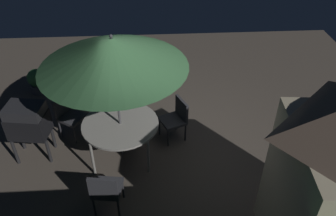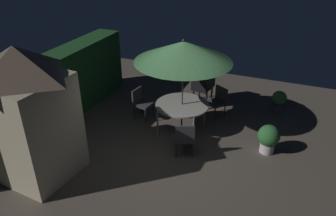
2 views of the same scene
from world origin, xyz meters
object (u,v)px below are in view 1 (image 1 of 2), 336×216
Objects in this scene: bbq_grill at (28,121)px; potted_plant_by_grill at (134,75)px; chair_far_side at (176,117)px; chair_near_shed at (106,189)px; patio_table at (120,125)px; potted_plant_by_shed at (37,81)px; chair_toward_hedge at (68,114)px; patio_umbrella at (113,53)px.

potted_plant_by_grill is at bearing -130.12° from bbq_grill.
chair_far_side is at bearing 115.49° from potted_plant_by_grill.
chair_near_shed and chair_far_side have the same top height.
potted_plant_by_shed is (2.19, -2.36, -0.40)m from patio_table.
chair_toward_hedge is 1.98m from potted_plant_by_shed.
chair_toward_hedge is at bearing 50.97° from potted_plant_by_grill.
patio_table is 1.60× the size of chair_near_shed.
chair_near_shed is at bearing 82.23° from patio_umbrella.
potted_plant_by_shed is at bearing -47.16° from patio_umbrella.
patio_umbrella reaches higher than chair_near_shed.
patio_table is 3.25m from potted_plant_by_shed.
chair_near_shed reaches higher than potted_plant_by_shed.
chair_near_shed is at bearing 54.82° from chair_far_side.
chair_toward_hedge is at bearing -65.50° from chair_near_shed.
chair_near_shed is (0.18, 1.34, -0.21)m from patio_table.
bbq_grill is 2.11m from chair_near_shed.
chair_toward_hedge is at bearing -32.53° from patio_umbrella.
bbq_grill is 1.91× the size of potted_plant_by_shed.
patio_umbrella is 2.14× the size of bbq_grill.
potted_plant_by_grill is (-1.32, -1.62, -0.10)m from chair_toward_hedge.
potted_plant_by_shed is at bearing -56.97° from chair_toward_hedge.
chair_near_shed is (0.18, 1.34, -1.73)m from patio_umbrella.
potted_plant_by_grill is (0.89, -1.87, -0.10)m from chair_far_side.
chair_near_shed is (-1.52, 1.42, -0.33)m from bbq_grill.
patio_umbrella is at bearing 177.24° from bbq_grill.
bbq_grill is at bearing 47.21° from chair_toward_hedge.
bbq_grill is 2.98m from potted_plant_by_grill.
chair_near_shed is at bearing 136.91° from bbq_grill.
potted_plant_by_shed is (2.19, -2.36, -1.92)m from patio_umbrella.
patio_umbrella is 2.86× the size of chair_toward_hedge.
chair_far_side is at bearing 149.98° from potted_plant_by_shed.
chair_near_shed is at bearing 84.08° from potted_plant_by_grill.
bbq_grill is (1.70, -0.08, 0.11)m from patio_table.
patio_table is 1.92× the size of potted_plant_by_grill.
patio_umbrella is (0.00, 0.00, 1.52)m from patio_table.
chair_toward_hedge is (1.12, -0.71, -0.21)m from patio_table.
patio_table is 2.29× the size of potted_plant_by_shed.
patio_table is at bearing 23.18° from chair_far_side.
chair_far_side is 1.20× the size of potted_plant_by_grill.
chair_toward_hedge is at bearing -32.53° from patio_table.
bbq_grill is at bearing 49.88° from potted_plant_by_grill.
potted_plant_by_grill is at bearing -129.03° from chair_toward_hedge.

